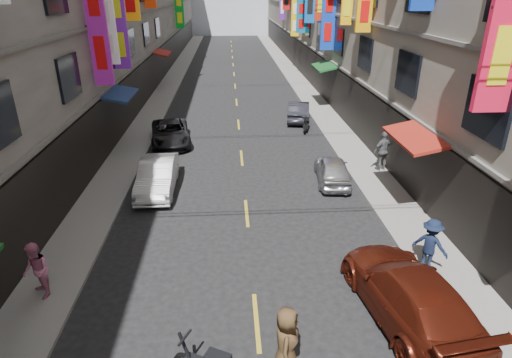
{
  "coord_description": "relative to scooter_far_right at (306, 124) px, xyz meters",
  "views": [
    {
      "loc": [
        -0.57,
        3.25,
        8.02
      ],
      "look_at": [
        -0.05,
        11.44,
        4.37
      ],
      "focal_mm": 30.0,
      "sensor_mm": 36.0,
      "label": 1
    }
  ],
  "objects": [
    {
      "name": "pedestrian_rnear",
      "position": [
        1.27,
        -14.49,
        0.52
      ],
      "size": [
        1.17,
        1.15,
        1.68
      ],
      "primitive_type": "imported",
      "rotation": [
        0.0,
        0.0,
        2.38
      ],
      "color": "black",
      "rests_on": "sidewalk_right"
    },
    {
      "name": "car_right_near",
      "position": [
        -0.13,
        -16.46,
        0.31
      ],
      "size": [
        2.81,
        5.42,
        1.5
      ],
      "primitive_type": "imported",
      "rotation": [
        0.0,
        0.0,
        3.28
      ],
      "color": "#5D1D10",
      "rests_on": "ground"
    },
    {
      "name": "sidewalk_right",
      "position": [
        1.87,
        13.62,
        -0.38
      ],
      "size": [
        2.0,
        90.0,
        0.12
      ],
      "primitive_type": "cube",
      "color": "slate",
      "rests_on": "ground"
    },
    {
      "name": "car_right_far",
      "position": [
        -0.13,
        2.34,
        0.2
      ],
      "size": [
        1.98,
        4.05,
        1.28
      ],
      "primitive_type": "imported",
      "rotation": [
        0.0,
        0.0,
        2.98
      ],
      "color": "#27272F",
      "rests_on": "ground"
    },
    {
      "name": "lane_markings",
      "position": [
        -4.13,
        10.62,
        -0.44
      ],
      "size": [
        0.12,
        80.2,
        0.01
      ],
      "color": "gold",
      "rests_on": "ground"
    },
    {
      "name": "pedestrian_lfar",
      "position": [
        -10.11,
        -15.1,
        0.52
      ],
      "size": [
        0.93,
        0.99,
        1.68
      ],
      "primitive_type": "imported",
      "rotation": [
        0.0,
        0.0,
        -0.93
      ],
      "color": "#C96A8E",
      "rests_on": "sidewalk_left"
    },
    {
      "name": "car_left_mid",
      "position": [
        -7.86,
        -8.08,
        0.24
      ],
      "size": [
        1.5,
        4.18,
        1.37
      ],
      "primitive_type": "imported",
      "rotation": [
        0.0,
        0.0,
        0.01
      ],
      "color": "silver",
      "rests_on": "ground"
    },
    {
      "name": "street_awnings",
      "position": [
        -5.39,
        -2.38,
        2.56
      ],
      "size": [
        13.99,
        35.2,
        0.41
      ],
      "color": "#144E19",
      "rests_on": "ground"
    },
    {
      "name": "car_right_mid",
      "position": [
        -0.13,
        -7.66,
        0.16
      ],
      "size": [
        1.76,
        3.64,
        1.2
      ],
      "primitive_type": "imported",
      "rotation": [
        0.0,
        0.0,
        3.04
      ],
      "color": "#BABBBF",
      "rests_on": "ground"
    },
    {
      "name": "scooter_far_right",
      "position": [
        0.0,
        0.0,
        0.0
      ],
      "size": [
        0.7,
        1.77,
        1.14
      ],
      "rotation": [
        0.0,
        0.0,
        2.89
      ],
      "color": "black",
      "rests_on": "ground"
    },
    {
      "name": "pedestrian_crossing",
      "position": [
        -3.58,
        -18.08,
        0.47
      ],
      "size": [
        0.78,
        1.0,
        1.82
      ],
      "primitive_type": "imported",
      "rotation": [
        0.0,
        0.0,
        1.37
      ],
      "color": "#48331D",
      "rests_on": "ground"
    },
    {
      "name": "car_left_far",
      "position": [
        -8.06,
        -1.85,
        0.18
      ],
      "size": [
        2.69,
        4.72,
        1.24
      ],
      "primitive_type": "imported",
      "rotation": [
        0.0,
        0.0,
        0.15
      ],
      "color": "black",
      "rests_on": "ground"
    },
    {
      "name": "pedestrian_rfar",
      "position": [
        2.47,
        -6.67,
        0.62
      ],
      "size": [
        1.25,
        0.97,
        1.89
      ],
      "primitive_type": "imported",
      "rotation": [
        0.0,
        0.0,
        3.49
      ],
      "color": "#525355",
      "rests_on": "sidewalk_right"
    },
    {
      "name": "sidewalk_left",
      "position": [
        -10.13,
        13.62,
        -0.38
      ],
      "size": [
        2.0,
        90.0,
        0.12
      ],
      "primitive_type": "cube",
      "color": "slate",
      "rests_on": "ground"
    }
  ]
}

